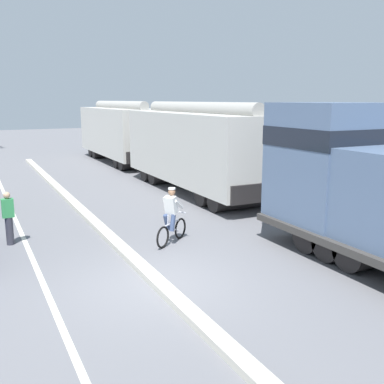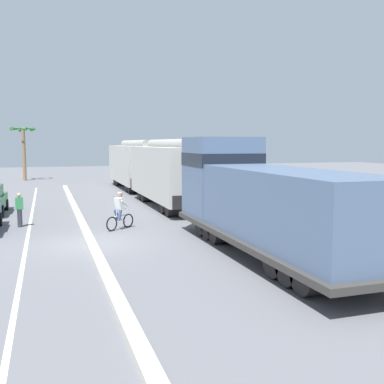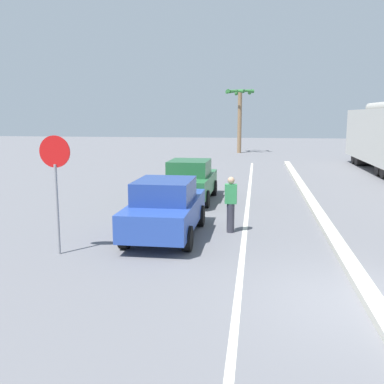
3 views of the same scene
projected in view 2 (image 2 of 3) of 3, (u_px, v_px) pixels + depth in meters
name	position (u px, v px, depth m)	size (l,w,h in m)	color
ground_plane	(91.00, 244.00, 17.58)	(120.00, 120.00, 0.00)	slate
median_curb	(79.00, 218.00, 23.24)	(0.36, 36.00, 0.16)	beige
lane_stripe	(30.00, 222.00, 22.51)	(0.14, 36.00, 0.01)	silver
locomotive	(258.00, 202.00, 16.35)	(3.10, 11.61, 4.20)	slate
hopper_car_lead	(170.00, 173.00, 27.80)	(2.90, 10.60, 4.18)	#BAB7B0
hopper_car_middle	(134.00, 165.00, 38.76)	(2.90, 10.60, 4.18)	beige
cyclist	(120.00, 212.00, 20.50)	(1.42, 1.05, 1.71)	black
palm_tree_near	(23.00, 139.00, 46.89)	(2.59, 2.75, 5.78)	#846647
pedestrian_by_cars	(19.00, 209.00, 21.09)	(0.34, 0.22, 1.62)	#33333D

